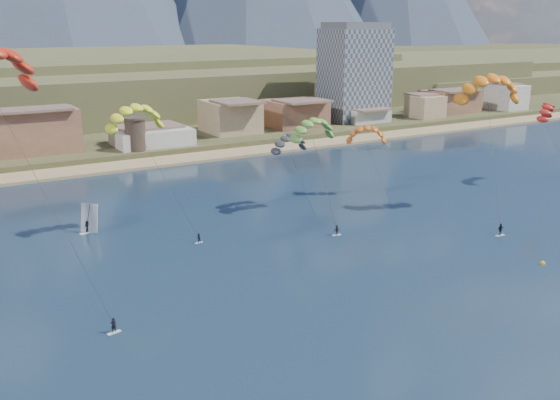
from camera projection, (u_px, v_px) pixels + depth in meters
name	position (u px, v px, depth m)	size (l,w,h in m)	color
ground	(443.00, 374.00, 60.04)	(2400.00, 2400.00, 0.00)	black
beach	(127.00, 165.00, 147.80)	(2200.00, 12.00, 0.90)	tan
foothills	(90.00, 83.00, 260.97)	(940.00, 210.00, 18.00)	brown
apartment_tower	(354.00, 72.00, 202.33)	(20.00, 16.00, 32.00)	gray
watchtower	(135.00, 134.00, 155.14)	(5.82, 5.82, 8.60)	#47382D
kitesurfer_yellow	(135.00, 113.00, 95.08)	(12.07, 12.08, 23.14)	silver
kitesurfer_orange	(489.00, 84.00, 107.58)	(16.39, 17.77, 27.84)	silver
kitesurfer_green	(313.00, 126.00, 108.09)	(9.81, 16.11, 20.36)	silver
distant_kite_dark	(289.00, 140.00, 111.67)	(8.62, 6.34, 15.88)	#262626
distant_kite_orange	(367.00, 131.00, 119.86)	(8.80, 7.62, 16.03)	#262626
distant_kite_red	(546.00, 109.00, 128.24)	(8.96, 7.56, 18.99)	#262626
windsurfer	(88.00, 224.00, 100.40)	(2.84, 3.12, 4.88)	silver
buoy	(543.00, 263.00, 87.56)	(0.74, 0.74, 0.74)	yellow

